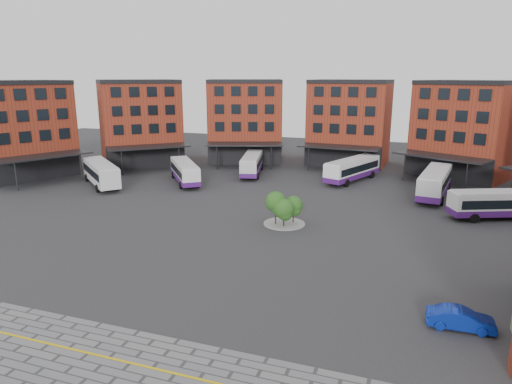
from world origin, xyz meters
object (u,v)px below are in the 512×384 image
(bus_a, at_px, (101,172))
(blue_car, at_px, (461,319))
(tree_island, at_px, (284,208))
(bus_e, at_px, (435,182))
(bus_b, at_px, (185,171))
(bus_d, at_px, (352,169))
(bus_c, at_px, (252,164))
(bus_f, at_px, (502,204))

(bus_a, relative_size, blue_car, 2.68)
(tree_island, height_order, bus_a, tree_island)
(bus_e, bearing_deg, bus_a, -159.94)
(bus_b, bearing_deg, bus_d, -15.90)
(bus_b, bearing_deg, bus_c, 12.41)
(bus_d, relative_size, blue_car, 2.97)
(bus_c, distance_m, bus_f, 35.98)
(bus_c, height_order, blue_car, bus_c)
(bus_a, height_order, bus_f, bus_a)
(bus_c, distance_m, blue_car, 47.61)
(bus_a, xyz_separation_m, bus_b, (10.44, 5.53, -0.32))
(bus_d, height_order, bus_e, bus_e)
(blue_car, bearing_deg, tree_island, 43.09)
(bus_c, bearing_deg, bus_a, -154.83)
(bus_e, xyz_separation_m, blue_car, (0.69, -33.57, -1.23))
(bus_b, relative_size, bus_e, 0.81)
(bus_b, height_order, bus_c, bus_c)
(bus_a, distance_m, bus_c, 22.75)
(bus_a, bearing_deg, bus_f, -47.87)
(bus_a, distance_m, blue_car, 51.59)
(bus_f, xyz_separation_m, blue_car, (-5.91, -25.83, -1.04))
(bus_a, xyz_separation_m, blue_car, (45.40, -24.47, -1.34))
(tree_island, relative_size, bus_a, 0.41)
(bus_e, bearing_deg, bus_f, -40.97)
(bus_c, bearing_deg, bus_d, -11.89)
(bus_c, bearing_deg, bus_f, -34.66)
(bus_c, distance_m, bus_e, 27.47)
(bus_b, xyz_separation_m, blue_car, (34.96, -29.99, -1.01))
(tree_island, relative_size, bus_c, 0.38)
(tree_island, bearing_deg, bus_f, 24.78)
(bus_c, xyz_separation_m, bus_d, (15.70, 0.48, 0.10))
(bus_f, bearing_deg, bus_a, -111.42)
(bus_e, distance_m, blue_car, 33.59)
(tree_island, xyz_separation_m, blue_car, (15.88, -15.77, -1.29))
(bus_a, xyz_separation_m, bus_c, (17.73, 14.26, -0.29))
(bus_c, relative_size, bus_f, 1.02)
(bus_e, bearing_deg, bus_b, -165.49)
(bus_f, relative_size, blue_car, 2.80)
(bus_a, xyz_separation_m, bus_e, (44.71, 9.10, -0.11))
(bus_b, xyz_separation_m, bus_c, (7.29, 8.73, 0.03))
(bus_c, xyz_separation_m, bus_e, (26.98, -5.16, 0.19))
(tree_island, bearing_deg, bus_a, 163.58)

